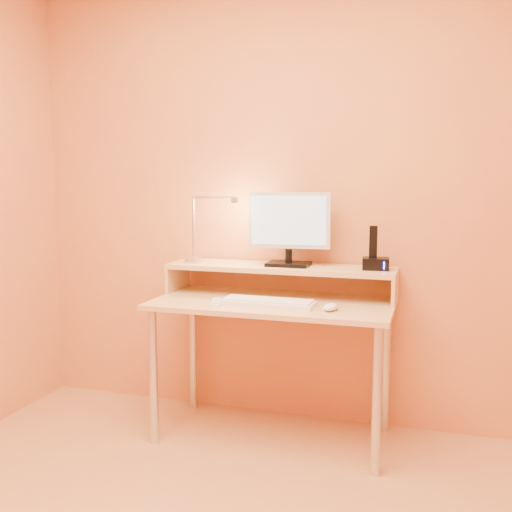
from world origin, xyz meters
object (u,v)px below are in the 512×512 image
(phone_dock, at_px, (376,264))
(remote_control, at_px, (216,303))
(keyboard, at_px, (268,303))
(mouse, at_px, (331,307))
(lamp_base, at_px, (194,260))
(monitor_panel, at_px, (289,220))

(phone_dock, height_order, remote_control, phone_dock)
(keyboard, bearing_deg, mouse, -3.35)
(lamp_base, bearing_deg, monitor_panel, 4.36)
(phone_dock, relative_size, remote_control, 0.81)
(lamp_base, height_order, remote_control, lamp_base)
(phone_dock, relative_size, keyboard, 0.29)
(keyboard, distance_m, remote_control, 0.25)
(phone_dock, xyz_separation_m, mouse, (-0.17, -0.29, -0.17))
(keyboard, relative_size, mouse, 4.29)
(mouse, bearing_deg, remote_control, -163.31)
(phone_dock, bearing_deg, lamp_base, 176.86)
(mouse, bearing_deg, keyboard, -171.64)
(lamp_base, xyz_separation_m, remote_control, (0.24, -0.29, -0.16))
(phone_dock, xyz_separation_m, keyboard, (-0.49, -0.26, -0.18))
(monitor_panel, xyz_separation_m, lamp_base, (-0.52, -0.04, -0.23))
(lamp_base, height_order, keyboard, lamp_base)
(keyboard, bearing_deg, remote_control, -164.68)
(monitor_panel, height_order, keyboard, monitor_panel)
(monitor_panel, distance_m, keyboard, 0.48)
(keyboard, bearing_deg, monitor_panel, 83.45)
(monitor_panel, height_order, phone_dock, monitor_panel)
(monitor_panel, distance_m, mouse, 0.56)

